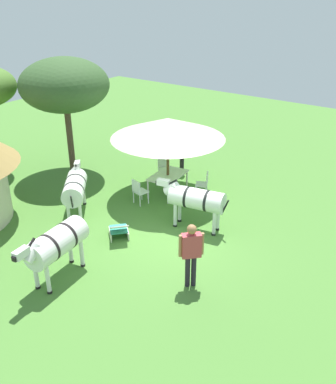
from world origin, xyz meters
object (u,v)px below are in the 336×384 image
object	(u,v)px
patio_chair_east_end	(164,166)
striped_lounge_chair	(119,230)
standing_watcher	(191,250)
shade_umbrella	(168,128)
zebra_toward_hut	(55,244)
patio_chair_near_lawn	(139,190)
acacia_tree_behind_hut	(64,85)
zebra_nearest_camera	(75,187)
guest_beside_umbrella	(182,148)
zebra_by_umbrella	(195,199)
patio_chair_near_hut	(204,183)
patio_dining_table	(168,177)

from	to	relation	value
patio_chair_east_end	striped_lounge_chair	distance (m)	4.53
standing_watcher	patio_chair_east_end	bearing A→B (deg)	85.70
shade_umbrella	striped_lounge_chair	bearing A→B (deg)	-170.20
zebra_toward_hut	patio_chair_near_lawn	bearing A→B (deg)	-84.82
shade_umbrella	patio_chair_near_lawn	distance (m)	2.35
zebra_toward_hut	acacia_tree_behind_hut	xyz separation A→B (m)	(5.12, 4.97, 2.45)
zebra_nearest_camera	zebra_toward_hut	xyz separation A→B (m)	(-2.75, -2.24, 0.10)
guest_beside_umbrella	shade_umbrella	bearing A→B (deg)	-33.25
guest_beside_umbrella	zebra_nearest_camera	size ratio (longest dim) A/B	0.88
shade_umbrella	patio_chair_east_end	xyz separation A→B (m)	(0.96, 0.89, -1.95)
zebra_nearest_camera	zebra_by_umbrella	xyz separation A→B (m)	(1.46, -3.72, 0.06)
patio_chair_near_hut	zebra_toward_hut	size ratio (longest dim) A/B	0.38
patio_chair_near_lawn	guest_beside_umbrella	bearing A→B (deg)	111.45
zebra_nearest_camera	patio_chair_near_lawn	bearing A→B (deg)	12.09
patio_chair_east_end	zebra_nearest_camera	bearing A→B (deg)	36.68
standing_watcher	zebra_toward_hut	size ratio (longest dim) A/B	0.74
patio_chair_near_hut	guest_beside_umbrella	size ratio (longest dim) A/B	0.53
patio_dining_table	zebra_toward_hut	distance (m)	5.76
patio_chair_near_hut	shade_umbrella	bearing A→B (deg)	90.00
zebra_by_umbrella	patio_chair_east_end	bearing A→B (deg)	39.31
patio_chair_near_hut	zebra_nearest_camera	distance (m)	4.52
patio_chair_near_hut	zebra_toward_hut	xyz separation A→B (m)	(-6.30, 0.54, 0.52)
zebra_nearest_camera	acacia_tree_behind_hut	bearing A→B (deg)	98.44
patio_dining_table	shade_umbrella	bearing A→B (deg)	-135.00
patio_chair_near_hut	guest_beside_umbrella	world-z (taller)	guest_beside_umbrella
shade_umbrella	acacia_tree_behind_hut	world-z (taller)	acacia_tree_behind_hut
patio_chair_east_end	patio_chair_near_hut	distance (m)	2.09
standing_watcher	zebra_by_umbrella	bearing A→B (deg)	74.10
zebra_nearest_camera	zebra_toward_hut	size ratio (longest dim) A/B	0.81
patio_dining_table	standing_watcher	xyz separation A→B (m)	(-3.98, -3.57, 0.40)
shade_umbrella	guest_beside_umbrella	distance (m)	2.57
patio_chair_near_hut	guest_beside_umbrella	xyz separation A→B (m)	(1.40, 1.90, 0.49)
patio_chair_near_hut	patio_chair_near_lawn	bearing A→B (deg)	114.51
patio_chair_near_lawn	acacia_tree_behind_hut	distance (m)	5.05
standing_watcher	zebra_nearest_camera	bearing A→B (deg)	122.45
striped_lounge_chair	shade_umbrella	bearing A→B (deg)	51.86
zebra_by_umbrella	shade_umbrella	bearing A→B (deg)	43.21
shade_umbrella	patio_chair_east_end	size ratio (longest dim) A/B	4.41
guest_beside_umbrella	zebra_nearest_camera	world-z (taller)	guest_beside_umbrella
shade_umbrella	zebra_by_umbrella	world-z (taller)	shade_umbrella
patio_chair_near_hut	patio_chair_east_end	bearing A→B (deg)	53.14
shade_umbrella	patio_chair_near_lawn	size ratio (longest dim) A/B	4.41
patio_dining_table	standing_watcher	size ratio (longest dim) A/B	0.93
patio_dining_table	patio_chair_east_end	world-z (taller)	patio_chair_east_end
shade_umbrella	standing_watcher	world-z (taller)	shade_umbrella
zebra_by_umbrella	patio_chair_near_lawn	bearing A→B (deg)	73.14
acacia_tree_behind_hut	patio_dining_table	bearing A→B (deg)	-82.26
patio_chair_east_end	zebra_nearest_camera	world-z (taller)	zebra_nearest_camera
shade_umbrella	patio_chair_near_hut	distance (m)	2.35
shade_umbrella	patio_dining_table	distance (m)	1.81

